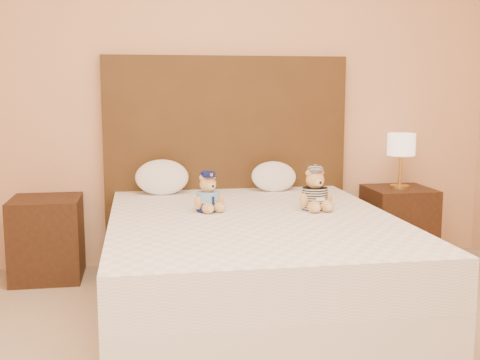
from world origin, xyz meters
The scene contains 9 objects.
bed centered at (0.00, 1.20, 0.28)m, with size 1.60×2.00×0.55m.
headboard centered at (0.00, 2.21, 0.75)m, with size 1.75×0.08×1.50m, color #452E14.
nightstand_left centered at (-1.25, 2.00, 0.28)m, with size 0.45×0.45×0.55m, color #352010.
nightstand_right centered at (1.25, 2.00, 0.28)m, with size 0.45×0.45×0.55m, color #352010.
lamp centered at (1.25, 2.00, 0.85)m, with size 0.20×0.20×0.40m.
teddy_police centered at (-0.23, 1.39, 0.67)m, with size 0.20×0.19×0.23m, color #B58846, non-canonical shape.
teddy_prisoner centered at (0.40, 1.31, 0.68)m, with size 0.22×0.21×0.25m, color #B58846, non-canonical shape.
pillow_left centered at (-0.48, 2.03, 0.68)m, with size 0.36×0.24×0.26m, color white.
pillow_right centered at (0.31, 2.03, 0.66)m, with size 0.32×0.21×0.23m, color white.
Camera 1 is at (-0.63, -2.09, 1.27)m, focal length 45.00 mm.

